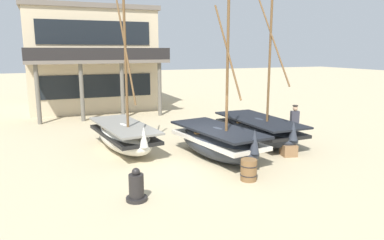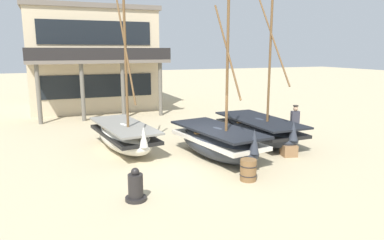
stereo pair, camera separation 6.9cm
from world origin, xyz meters
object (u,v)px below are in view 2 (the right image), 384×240
fishing_boat_centre_large (124,136)px  capstan_winch (136,188)px  fishing_boat_far_right (218,141)px  fishing_boat_near_left (259,129)px  harbor_building_main (91,59)px  fisherman_by_hull (295,124)px  wooden_barrel (248,170)px  cargo_crate (289,150)px

fishing_boat_centre_large → capstan_winch: (-0.74, -5.18, -0.24)m
fishing_boat_centre_large → fishing_boat_far_right: bearing=-38.8°
fishing_boat_near_left → harbor_building_main: 14.80m
fishing_boat_centre_large → fisherman_by_hull: bearing=-11.9°
fisherman_by_hull → harbor_building_main: harbor_building_main is taller
fishing_boat_centre_large → wooden_barrel: size_ratio=9.11×
fishing_boat_near_left → capstan_winch: size_ratio=7.30×
wooden_barrel → fisherman_by_hull: bearing=37.6°
fishing_boat_far_right → capstan_winch: (-3.85, -2.68, -0.29)m
fisherman_by_hull → wooden_barrel: size_ratio=2.41×
fishing_boat_centre_large → fishing_boat_far_right: size_ratio=1.08×
fishing_boat_far_right → fisherman_by_hull: (4.35, 0.93, 0.17)m
capstan_winch → fishing_boat_centre_large: bearing=81.9°
fishing_boat_centre_large → wooden_barrel: (2.95, -5.03, -0.27)m
fishing_boat_centre_large → harbor_building_main: (0.25, 12.28, 2.88)m
fishing_boat_centre_large → fishing_boat_far_right: (3.11, -2.50, 0.04)m
fishing_boat_near_left → fishing_boat_centre_large: (-5.89, 1.10, 0.01)m
fishing_boat_near_left → harbor_building_main: bearing=112.8°
wooden_barrel → harbor_building_main: size_ratio=0.08×
capstan_winch → wooden_barrel: bearing=2.3°
wooden_barrel → cargo_crate: wooden_barrel is taller
fishing_boat_near_left → fishing_boat_far_right: bearing=-153.2°
fishing_boat_far_right → cargo_crate: (2.74, -0.80, -0.44)m
fishing_boat_far_right → wooden_barrel: (-0.16, -2.53, -0.32)m
harbor_building_main → cargo_crate: bearing=-70.3°
fishing_boat_centre_large → harbor_building_main: harbor_building_main is taller
cargo_crate → harbor_building_main: size_ratio=0.06×
harbor_building_main → wooden_barrel: bearing=-81.1°
capstan_winch → wooden_barrel: 3.70m
fisherman_by_hull → fishing_boat_near_left: bearing=163.4°
fishing_boat_far_right → harbor_building_main: 15.32m
capstan_winch → wooden_barrel: capstan_winch is taller
fishing_boat_near_left → wooden_barrel: size_ratio=9.89×
capstan_winch → cargo_crate: 6.85m
fishing_boat_far_right → wooden_barrel: 2.55m
fishing_boat_centre_large → wooden_barrel: fishing_boat_centre_large is taller
fishing_boat_centre_large → wooden_barrel: 5.84m
fishing_boat_centre_large → fisherman_by_hull: (7.45, -1.57, 0.21)m
cargo_crate → harbor_building_main: 16.87m
capstan_winch → harbor_building_main: bearing=86.7°
fishing_boat_near_left → fishing_boat_far_right: size_ratio=1.18×
fishing_boat_near_left → wooden_barrel: (-2.93, -3.93, -0.27)m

